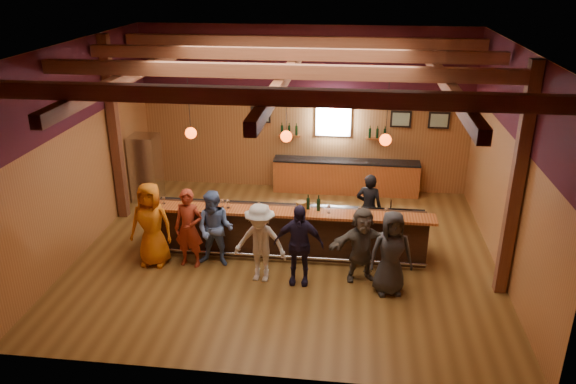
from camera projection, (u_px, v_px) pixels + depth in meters
The scene contains 27 objects.
room at pixel (287, 111), 11.29m from camera, with size 9.04×9.00×4.52m.
bar_counter at pixel (288, 229), 12.40m from camera, with size 6.30×1.07×1.11m.
back_bar_cabinet at pixel (346, 176), 15.56m from camera, with size 4.00×0.52×0.95m.
window at pixel (333, 119), 15.21m from camera, with size 0.95×0.09×0.95m.
framed_pictures at pixel (366, 118), 15.09m from camera, with size 5.35×0.05×0.45m.
wine_shelves at pixel (333, 135), 15.32m from camera, with size 3.00×0.18×0.30m.
pendant_lights at pixel (286, 136), 11.43m from camera, with size 4.24×0.24×1.37m.
stainless_fridge at pixel (146, 168), 14.96m from camera, with size 0.70×0.70×1.80m, color silver.
customer_orange at pixel (151, 224), 11.71m from camera, with size 0.90×0.58×1.84m, color #C36212.
customer_redvest at pixel (189, 228), 11.68m from camera, with size 0.62×0.41×1.71m, color maroon.
customer_denim at pixel (215, 229), 11.71m from camera, with size 0.81×0.63×1.66m, color #536EA6.
customer_white at pixel (260, 243), 11.13m from camera, with size 1.07×0.62×1.66m, color beige.
customer_navy at pixel (298, 245), 11.04m from camera, with size 0.99×0.41×1.69m, color #1F1932.
customer_brown at pixel (362, 245), 11.17m from camera, with size 1.45×0.46×1.56m, color #4C453D.
customer_dark at pixel (391, 253), 10.69m from camera, with size 0.83×0.54×1.71m, color #28282B.
bartender at pixel (369, 208), 12.79m from camera, with size 0.59×0.39×1.62m, color black.
ice_bucket at pixel (301, 207), 11.78m from camera, with size 0.22×0.22×0.24m, color olive.
bottle_a at pixel (308, 204), 11.92m from camera, with size 0.07×0.07×0.33m.
bottle_b at pixel (318, 205), 11.85m from camera, with size 0.08×0.08×0.35m.
glass_a at pixel (163, 199), 12.19m from camera, with size 0.07×0.07×0.17m.
glass_b at pixel (188, 202), 11.96m from camera, with size 0.08×0.08×0.19m.
glass_c at pixel (222, 202), 12.00m from camera, with size 0.09×0.09×0.19m.
glass_d at pixel (228, 202), 11.97m from camera, with size 0.09×0.09×0.20m.
glass_e at pixel (259, 204), 11.92m from camera, with size 0.07×0.07×0.16m.
glass_f at pixel (329, 207), 11.74m from camera, with size 0.08×0.08×0.18m.
glass_g at pixel (360, 209), 11.65m from camera, with size 0.08×0.08×0.18m.
glass_h at pixel (386, 210), 11.61m from camera, with size 0.08×0.08×0.18m.
Camera 1 is at (1.36, -10.92, 6.01)m, focal length 35.00 mm.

